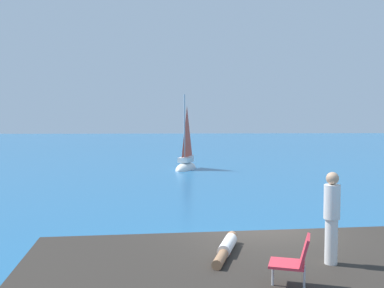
{
  "coord_description": "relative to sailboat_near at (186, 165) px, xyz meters",
  "views": [
    {
      "loc": [
        -2.05,
        -10.21,
        3.63
      ],
      "look_at": [
        -0.93,
        15.59,
        1.98
      ],
      "focal_mm": 41.55,
      "sensor_mm": 36.0,
      "label": 1
    }
  ],
  "objects": [
    {
      "name": "ground_plane",
      "position": [
        1.17,
        -19.61,
        -0.3
      ],
      "size": [
        160.0,
        160.0,
        0.0
      ],
      "primitive_type": "plane",
      "color": "#236093"
    },
    {
      "name": "boulder_seaward",
      "position": [
        0.51,
        -19.58,
        -0.3
      ],
      "size": [
        1.23,
        1.13,
        0.65
      ],
      "primitive_type": "cube",
      "rotation": [
        0.09,
        -0.08,
        2.63
      ],
      "color": "#2D2923",
      "rests_on": "ground"
    },
    {
      "name": "boulder_inland",
      "position": [
        1.01,
        -19.55,
        -0.3
      ],
      "size": [
        1.51,
        1.55,
        0.94
      ],
      "primitive_type": "cube",
      "rotation": [
        0.09,
        -0.2,
        2.15
      ],
      "color": "#322927",
      "rests_on": "ground"
    },
    {
      "name": "sailboat_near",
      "position": [
        0.0,
        0.0,
        0.0
      ],
      "size": [
        2.03,
        3.07,
        5.54
      ],
      "rotation": [
        0.0,
        0.0,
        4.32
      ],
      "color": "white",
      "rests_on": "ground"
    },
    {
      "name": "person_sunbather",
      "position": [
        0.12,
        -21.63,
        0.85
      ],
      "size": [
        0.67,
        1.72,
        0.25
      ],
      "rotation": [
        0.0,
        0.0,
        4.42
      ],
      "color": "white",
      "rests_on": "shore_ledge"
    },
    {
      "name": "person_standing",
      "position": [
        1.88,
        -22.3,
        1.6
      ],
      "size": [
        0.28,
        0.28,
        1.62
      ],
      "rotation": [
        0.0,
        0.0,
        0.26
      ],
      "color": "white",
      "rests_on": "shore_ledge"
    },
    {
      "name": "beach_chair",
      "position": [
        0.95,
        -23.33,
        1.18
      ],
      "size": [
        0.71,
        0.64,
        0.8
      ],
      "rotation": [
        0.0,
        0.0,
        2.83
      ],
      "color": "#E03342",
      "rests_on": "shore_ledge"
    }
  ]
}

